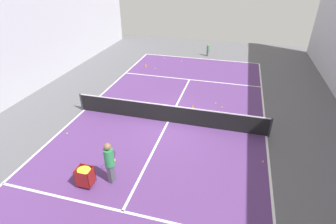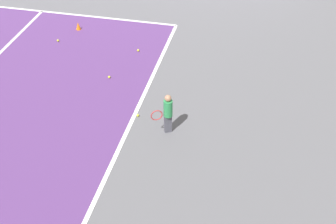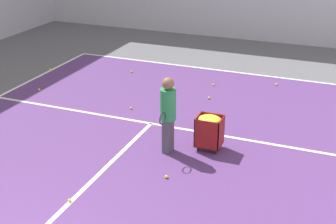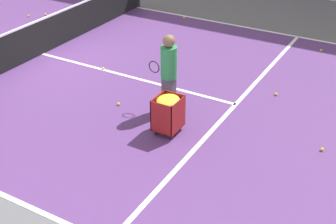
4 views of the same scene
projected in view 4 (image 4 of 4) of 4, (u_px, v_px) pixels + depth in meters
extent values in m
plane|color=#5B5B60|center=(43.00, 54.00, 13.29)|extent=(34.25, 34.25, 0.00)
cube|color=#563370|center=(43.00, 54.00, 13.29)|extent=(9.87, 21.50, 0.00)
cube|color=white|center=(137.00, 7.00, 16.99)|extent=(0.10, 21.50, 0.00)
cube|color=white|center=(236.00, 104.00, 10.74)|extent=(9.87, 0.10, 0.00)
cube|color=white|center=(43.00, 54.00, 13.29)|extent=(0.10, 11.83, 0.00)
cube|color=black|center=(40.00, 38.00, 13.04)|extent=(9.97, 0.03, 0.94)
cube|color=white|center=(38.00, 21.00, 12.80)|extent=(9.97, 0.04, 0.05)
cube|color=#4C4C56|center=(169.00, 94.00, 10.35)|extent=(0.19, 0.30, 0.80)
cylinder|color=#2D8C4C|center=(169.00, 62.00, 9.97)|extent=(0.38, 0.38, 0.71)
sphere|color=#846047|center=(169.00, 41.00, 9.72)|extent=(0.27, 0.27, 0.27)
torus|color=black|center=(154.00, 67.00, 10.20)|extent=(0.05, 0.29, 0.28)
cube|color=maroon|center=(168.00, 127.00, 9.67)|extent=(0.58, 0.50, 0.02)
cube|color=maroon|center=(158.00, 110.00, 9.61)|extent=(0.58, 0.02, 0.69)
cube|color=maroon|center=(178.00, 116.00, 9.40)|extent=(0.58, 0.02, 0.69)
cube|color=maroon|center=(175.00, 107.00, 9.71)|extent=(0.02, 0.50, 0.69)
cube|color=maroon|center=(161.00, 119.00, 9.29)|extent=(0.02, 0.50, 0.69)
ellipsoid|color=yellow|center=(168.00, 101.00, 9.36)|extent=(0.54, 0.46, 0.16)
cylinder|color=black|center=(166.00, 123.00, 9.93)|extent=(0.05, 0.05, 0.12)
cylinder|color=black|center=(156.00, 132.00, 9.63)|extent=(0.05, 0.05, 0.12)
cylinder|color=black|center=(180.00, 127.00, 9.78)|extent=(0.05, 0.05, 0.12)
cylinder|color=black|center=(171.00, 136.00, 9.48)|extent=(0.05, 0.05, 0.12)
cone|color=orange|center=(26.00, 28.00, 14.64)|extent=(0.24, 0.24, 0.33)
sphere|color=yellow|center=(321.00, 50.00, 13.43)|extent=(0.07, 0.07, 0.07)
sphere|color=yellow|center=(46.00, 14.00, 16.21)|extent=(0.07, 0.07, 0.07)
sphere|color=yellow|center=(29.00, 16.00, 16.07)|extent=(0.07, 0.07, 0.07)
sphere|color=yellow|center=(103.00, 68.00, 12.37)|extent=(0.07, 0.07, 0.07)
sphere|color=yellow|center=(276.00, 94.00, 11.12)|extent=(0.07, 0.07, 0.07)
sphere|color=yellow|center=(322.00, 149.00, 9.13)|extent=(0.07, 0.07, 0.07)
sphere|color=yellow|center=(184.00, 18.00, 15.91)|extent=(0.07, 0.07, 0.07)
sphere|color=yellow|center=(119.00, 104.00, 10.70)|extent=(0.07, 0.07, 0.07)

